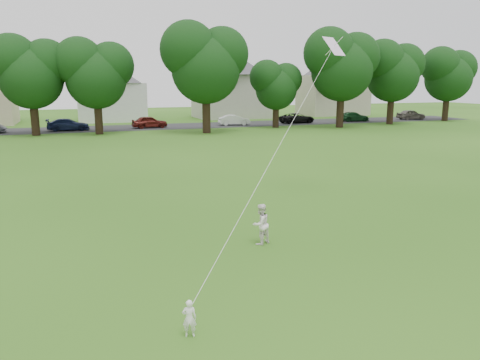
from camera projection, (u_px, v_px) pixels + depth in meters
name	position (u px, v px, depth m)	size (l,w,h in m)	color
ground	(268.00, 283.00, 11.91)	(160.00, 160.00, 0.00)	#285613
street	(119.00, 128.00, 50.69)	(90.00, 7.00, 0.01)	#2D2D30
toddler	(189.00, 318.00, 9.36)	(0.29, 0.19, 0.80)	white
older_boy	(261.00, 224.00, 14.66)	(0.63, 0.49, 1.30)	white
kite	(288.00, 130.00, 14.65)	(5.00, 5.45, 14.42)	white
tree_row	(151.00, 64.00, 44.64)	(83.64, 9.77, 10.88)	black
parked_cars	(168.00, 122.00, 51.30)	(71.50, 2.47, 1.29)	black
house_row	(115.00, 78.00, 59.03)	(76.81, 14.12, 10.63)	silver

